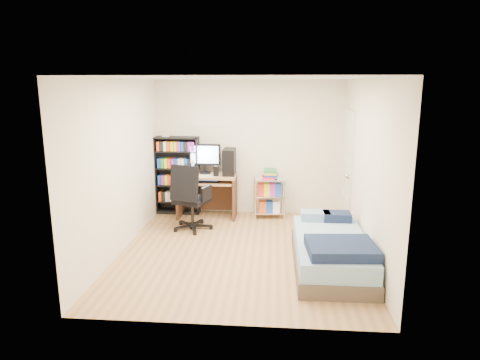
# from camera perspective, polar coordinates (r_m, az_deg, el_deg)

# --- Properties ---
(room) EXTENTS (3.58, 4.08, 2.58)m
(room) POSITION_cam_1_polar(r_m,az_deg,el_deg) (6.07, 0.10, 1.55)
(room) COLOR tan
(room) RESTS_ON ground
(media_shelf) EXTENTS (0.82, 0.27, 1.52)m
(media_shelf) POSITION_cam_1_polar(r_m,az_deg,el_deg) (8.15, -8.35, 0.75)
(media_shelf) COLOR black
(media_shelf) RESTS_ON room
(computer_desk) EXTENTS (1.07, 0.62, 1.35)m
(computer_desk) POSITION_cam_1_polar(r_m,az_deg,el_deg) (7.89, -3.59, 0.27)
(computer_desk) COLOR tan
(computer_desk) RESTS_ON room
(office_chair) EXTENTS (0.86, 0.86, 1.14)m
(office_chair) POSITION_cam_1_polar(r_m,az_deg,el_deg) (7.26, -6.57, -3.86)
(office_chair) COLOR black
(office_chair) RESTS_ON room
(wire_cart) EXTENTS (0.59, 0.45, 0.91)m
(wire_cart) POSITION_cam_1_polar(r_m,az_deg,el_deg) (7.86, 3.96, -0.79)
(wire_cart) COLOR white
(wire_cart) RESTS_ON room
(bed) EXTENTS (0.96, 1.92, 0.55)m
(bed) POSITION_cam_1_polar(r_m,az_deg,el_deg) (5.92, 12.07, -9.22)
(bed) COLOR #50433B
(bed) RESTS_ON room
(door) EXTENTS (0.12, 0.80, 2.00)m
(door) POSITION_cam_1_polar(r_m,az_deg,el_deg) (7.52, 14.15, 1.41)
(door) COLOR silver
(door) RESTS_ON room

